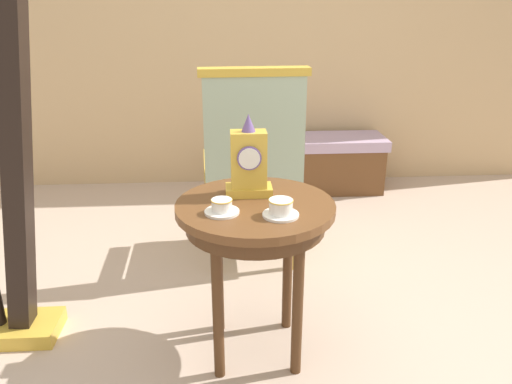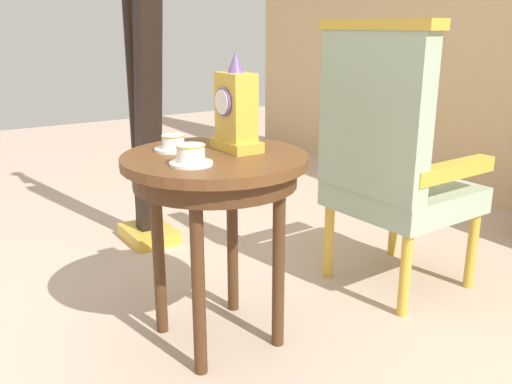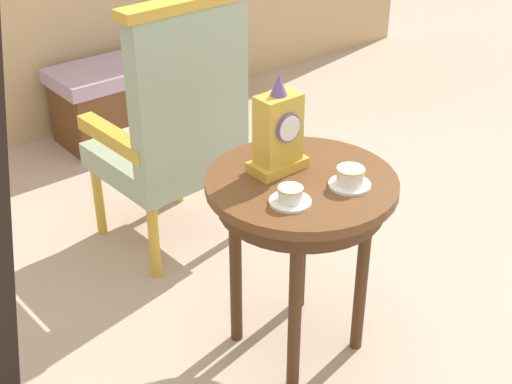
# 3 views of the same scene
# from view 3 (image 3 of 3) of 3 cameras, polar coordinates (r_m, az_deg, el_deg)

# --- Properties ---
(ground_plane) EXTENTS (10.00, 10.00, 0.00)m
(ground_plane) POSITION_cam_3_polar(r_m,az_deg,el_deg) (2.76, 2.96, -11.41)
(ground_plane) COLOR #BCA38E
(side_table) EXTENTS (0.64, 0.64, 0.70)m
(side_table) POSITION_cam_3_polar(r_m,az_deg,el_deg) (2.38, 3.60, -0.81)
(side_table) COLOR brown
(side_table) RESTS_ON ground
(teacup_left) EXTENTS (0.13, 0.13, 0.06)m
(teacup_left) POSITION_cam_3_polar(r_m,az_deg,el_deg) (2.18, 2.75, -0.34)
(teacup_left) COLOR white
(teacup_left) RESTS_ON side_table
(teacup_right) EXTENTS (0.14, 0.14, 0.07)m
(teacup_right) POSITION_cam_3_polar(r_m,az_deg,el_deg) (2.29, 7.52, 1.13)
(teacup_right) COLOR white
(teacup_right) RESTS_ON side_table
(mantel_clock) EXTENTS (0.19, 0.11, 0.34)m
(mantel_clock) POSITION_cam_3_polar(r_m,az_deg,el_deg) (2.32, 1.79, 4.73)
(mantel_clock) COLOR gold
(mantel_clock) RESTS_ON side_table
(armchair) EXTENTS (0.56, 0.55, 1.14)m
(armchair) POSITION_cam_3_polar(r_m,az_deg,el_deg) (2.97, -6.47, 5.33)
(armchair) COLOR #9EB299
(armchair) RESTS_ON ground
(window_bench) EXTENTS (1.13, 0.40, 0.44)m
(window_bench) POSITION_cam_3_polar(r_m,az_deg,el_deg) (4.31, -8.62, 7.89)
(window_bench) COLOR #B299B7
(window_bench) RESTS_ON ground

